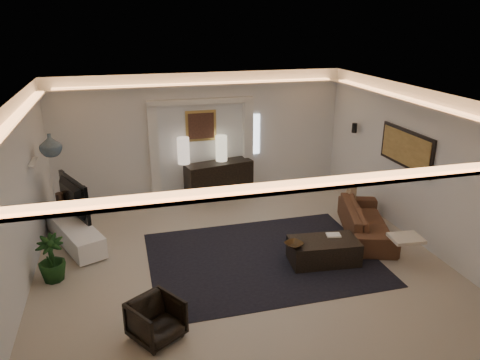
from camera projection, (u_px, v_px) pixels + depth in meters
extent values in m
plane|color=#AB9F8E|center=(238.00, 256.00, 8.33)|extent=(7.00, 7.00, 0.00)
plane|color=white|center=(238.00, 97.00, 7.34)|extent=(7.00, 7.00, 0.00)
plane|color=silver|center=(201.00, 134.00, 11.02)|extent=(7.00, 0.00, 7.00)
plane|color=silver|center=(325.00, 295.00, 4.66)|extent=(7.00, 0.00, 7.00)
plane|color=silver|center=(17.00, 202.00, 6.99)|extent=(0.00, 7.00, 7.00)
plane|color=silver|center=(415.00, 165.00, 8.69)|extent=(0.00, 7.00, 7.00)
cube|color=silver|center=(238.00, 114.00, 7.44)|extent=(7.00, 7.00, 0.04)
cube|color=white|center=(255.00, 134.00, 11.36)|extent=(0.25, 0.03, 1.00)
cube|color=black|center=(262.00, 258.00, 8.24)|extent=(4.00, 3.00, 0.01)
cube|color=silver|center=(154.00, 152.00, 10.77)|extent=(0.22, 0.20, 2.20)
cube|color=silver|center=(248.00, 145.00, 11.33)|extent=(0.22, 0.20, 2.20)
cube|color=silver|center=(201.00, 101.00, 10.65)|extent=(2.52, 0.20, 0.12)
cube|color=tan|center=(201.00, 126.00, 10.92)|extent=(0.74, 0.04, 0.74)
cube|color=#4C2D1E|center=(201.00, 126.00, 10.90)|extent=(0.62, 0.02, 0.62)
cube|color=black|center=(406.00, 149.00, 8.87)|extent=(0.04, 1.64, 0.74)
cube|color=tan|center=(405.00, 149.00, 8.86)|extent=(0.02, 1.50, 0.62)
cylinder|color=black|center=(354.00, 128.00, 10.58)|extent=(0.12, 0.12, 0.22)
cube|color=silver|center=(33.00, 162.00, 8.20)|extent=(0.10, 0.55, 0.04)
cube|color=black|center=(219.00, 178.00, 11.10)|extent=(1.71, 0.84, 0.82)
cylinder|color=beige|center=(184.00, 152.00, 10.80)|extent=(0.31, 0.31, 0.63)
cylinder|color=#FFF4CA|center=(221.00, 149.00, 11.02)|extent=(0.31, 0.31, 0.62)
cube|color=white|center=(73.00, 232.00, 8.76)|extent=(1.28, 2.12, 0.39)
imported|color=black|center=(67.00, 197.00, 8.82)|extent=(1.28, 0.71, 0.77)
cylinder|color=#3C291F|center=(61.00, 202.00, 9.06)|extent=(0.17, 0.17, 0.42)
imported|color=#515965|center=(50.00, 145.00, 8.43)|extent=(0.53, 0.53, 0.42)
imported|color=#123311|center=(51.00, 259.00, 7.45)|extent=(0.47, 0.47, 0.79)
imported|color=#533427|center=(366.00, 221.00, 9.04)|extent=(2.20, 1.40, 0.60)
cube|color=beige|center=(406.00, 238.00, 7.80)|extent=(0.57, 0.48, 0.06)
cube|color=#A2835C|center=(351.00, 192.00, 9.85)|extent=(0.27, 0.46, 0.44)
cube|color=black|center=(324.00, 252.00, 8.07)|extent=(1.25, 0.77, 0.45)
imported|color=#322311|center=(294.00, 245.00, 7.77)|extent=(0.40, 0.40, 0.07)
cube|color=white|center=(333.00, 236.00, 8.16)|extent=(0.28, 0.22, 0.03)
imported|color=#332A1A|center=(156.00, 320.00, 6.12)|extent=(0.86, 0.87, 0.58)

